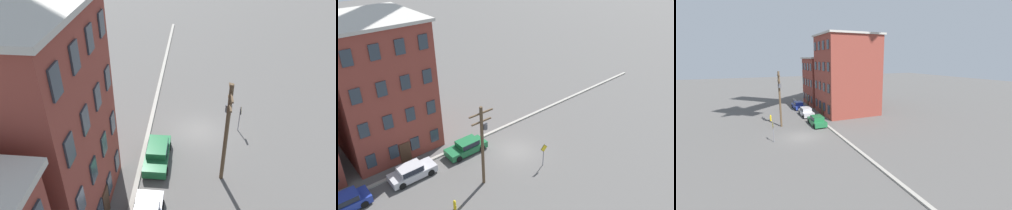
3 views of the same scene
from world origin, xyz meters
The scene contains 6 objects.
ground_plane centered at (0.00, 0.00, 0.00)m, with size 200.00×200.00×0.00m, color #565451.
kerb_strip centered at (0.00, 4.50, 0.08)m, with size 56.00×0.36×0.16m, color #9E998E.
apartment_midblock centered at (-9.69, 10.66, 6.94)m, with size 9.43×9.84×13.84m.
car_green centered at (-4.15, 3.28, 0.75)m, with size 4.40×1.92×1.43m.
caution_sign centered at (0.42, -3.46, 1.67)m, with size 0.91×0.08×2.51m.
utility_pole centered at (-5.59, -1.68, 4.52)m, with size 2.40×0.44×8.01m.
Camera 1 is at (-23.56, 0.66, 17.87)m, focal length 35.00 mm.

